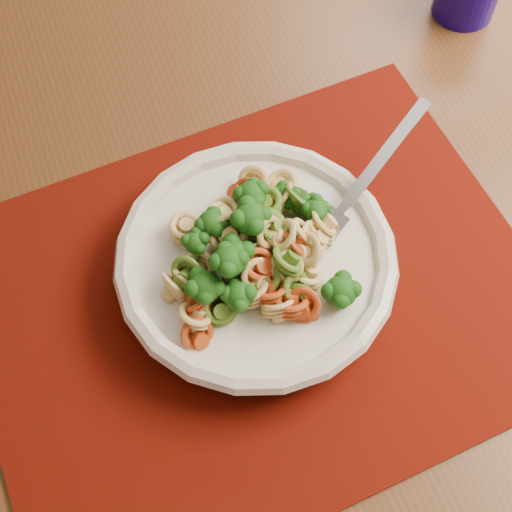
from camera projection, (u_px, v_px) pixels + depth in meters
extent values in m
cube|color=#562B18|center=(278.00, 212.00, 0.69)|extent=(1.57, 1.16, 0.04)
cube|color=#500603|center=(258.00, 297.00, 0.62)|extent=(0.56, 0.48, 0.00)
cylinder|color=beige|center=(256.00, 275.00, 0.63)|extent=(0.10, 0.10, 0.01)
cylinder|color=beige|center=(256.00, 265.00, 0.61)|extent=(0.22, 0.22, 0.03)
torus|color=beige|center=(256.00, 258.00, 0.60)|extent=(0.24, 0.24, 0.02)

